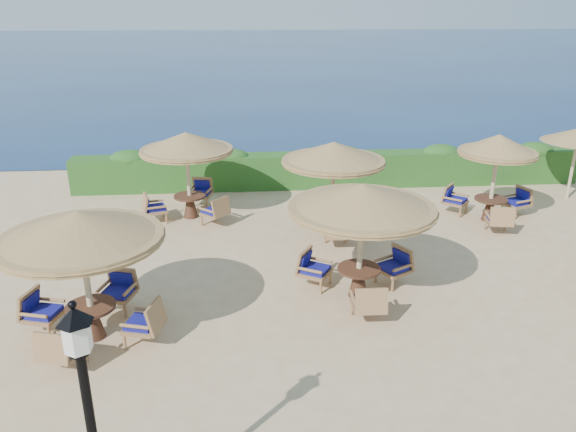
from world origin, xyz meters
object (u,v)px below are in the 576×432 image
(cafe_set_1, at_px, (362,214))
(cafe_set_3, at_px, (187,157))
(cafe_set_5, at_px, (496,164))
(cafe_set_0, at_px, (82,250))
(cafe_set_4, at_px, (333,164))

(cafe_set_1, height_order, cafe_set_3, same)
(cafe_set_5, bearing_deg, cafe_set_0, -151.84)
(cafe_set_0, distance_m, cafe_set_4, 7.44)
(cafe_set_0, height_order, cafe_set_5, same)
(cafe_set_1, distance_m, cafe_set_3, 6.77)
(cafe_set_1, relative_size, cafe_set_5, 1.17)
(cafe_set_5, bearing_deg, cafe_set_1, -138.31)
(cafe_set_0, distance_m, cafe_set_3, 6.70)
(cafe_set_3, xyz_separation_m, cafe_set_5, (9.05, -0.99, -0.14))
(cafe_set_0, bearing_deg, cafe_set_1, 12.48)
(cafe_set_4, relative_size, cafe_set_5, 1.06)
(cafe_set_0, distance_m, cafe_set_5, 11.80)
(cafe_set_0, xyz_separation_m, cafe_set_3, (1.35, 6.56, 0.01))
(cafe_set_3, xyz_separation_m, cafe_set_4, (4.14, -1.55, 0.12))
(cafe_set_3, distance_m, cafe_set_5, 9.10)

